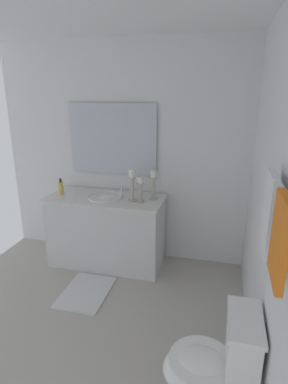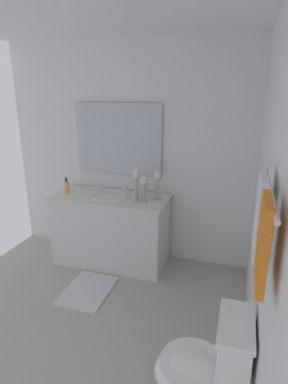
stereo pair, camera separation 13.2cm
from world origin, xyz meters
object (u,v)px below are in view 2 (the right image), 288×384
candle_holder_tall (157,185)px  candle_holder_mid (136,184)px  mirror (118,139)px  towel_near_vanity (259,216)px  soap_bottle (67,187)px  toilet (204,371)px  vanity_cabinet (111,229)px  towel_center (263,243)px  candle_holder_short (144,189)px  sink_basin (110,200)px  towel_bar (270,191)px  bath_mat (88,290)px

candle_holder_tall → candle_holder_mid: 0.23m
mirror → towel_near_vanity: bearing=38.6°
soap_bottle → toilet: size_ratio=0.24×
vanity_cabinet → mirror: bearing=180.0°
vanity_cabinet → candle_holder_tall: candle_holder_tall is taller
towel_near_vanity → towel_center: size_ratio=1.16×
candle_holder_mid → towel_center: (1.85, 1.14, 0.39)m
soap_bottle → vanity_cabinet: bearing=92.8°
candle_holder_short → sink_basin: bearing=-96.3°
toilet → sink_basin: bearing=-141.7°
candle_holder_short → mirror: bearing=-128.5°
vanity_cabinet → soap_bottle: size_ratio=7.17×
sink_basin → candle_holder_mid: candle_holder_mid is taller
vanity_cabinet → towel_near_vanity: size_ratio=3.16×
towel_bar → towel_center: 0.24m
candle_holder_tall → candle_holder_mid: (0.11, -0.20, 0.02)m
sink_basin → bath_mat: (0.62, -0.00, -0.76)m
sink_basin → candle_holder_tall: candle_holder_tall is taller
bath_mat → candle_holder_tall: bearing=142.3°
candle_holder_short → towel_near_vanity: towel_near_vanity is taller
sink_basin → towel_center: 2.48m
candle_holder_short → candle_holder_mid: size_ratio=0.78×
mirror → toilet: bearing=33.9°
candle_holder_short → toilet: candle_holder_short is taller
vanity_cabinet → sink_basin: bearing=90.0°
candle_holder_tall → soap_bottle: candle_holder_tall is taller
towel_near_vanity → towel_center: same height
vanity_cabinet → bath_mat: (0.62, 0.00, -0.39)m
vanity_cabinet → mirror: 1.03m
soap_bottle → towel_center: towel_center is taller
vanity_cabinet → towel_near_vanity: bearing=43.2°
towel_bar → towel_near_vanity: 0.25m
candle_holder_tall → towel_near_vanity: (1.61, 0.93, 0.38)m
towel_near_vanity → towel_center: (0.35, 0.00, 0.03)m
towel_center → mirror: bearing=-146.2°
mirror → candle_holder_tall: (0.22, 0.53, -0.43)m
candle_holder_tall → candle_holder_mid: candle_holder_mid is taller
vanity_cabinet → toilet: vanity_cabinet is taller
vanity_cabinet → candle_holder_short: 0.68m
sink_basin → towel_center: bearing=37.5°
towel_bar → candle_holder_mid: bearing=-145.4°
vanity_cabinet → candle_holder_mid: 0.67m
vanity_cabinet → towel_near_vanity: (1.55, 1.46, 0.95)m
vanity_cabinet → towel_center: towel_center is taller
sink_basin → mirror: 0.69m
candle_holder_mid → bath_mat: (0.57, -0.32, -0.98)m
mirror → soap_bottle: (0.31, -0.52, -0.52)m
mirror → candle_holder_tall: bearing=67.0°
candle_holder_short → soap_bottle: candle_holder_short is taller
candle_holder_tall → towel_bar: size_ratio=0.45×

